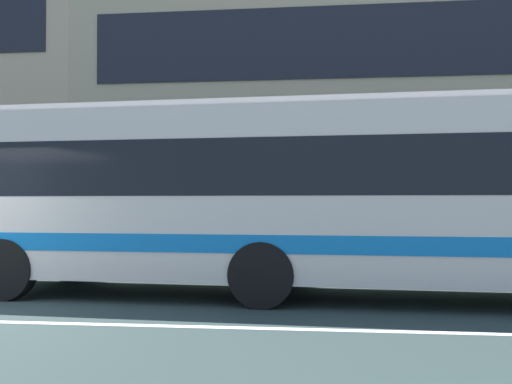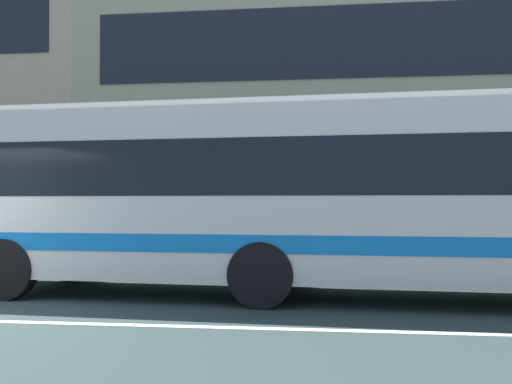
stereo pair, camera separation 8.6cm
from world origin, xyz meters
The scene contains 2 objects.
apartment_block_right centered at (10.00, 16.42, 5.59)m, with size 24.78×11.38×11.17m.
transit_bus centered at (5.69, 2.54, 1.77)m, with size 12.08×3.26×3.21m.
Camera 1 is at (5.83, -7.48, 1.59)m, focal length 41.87 mm.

